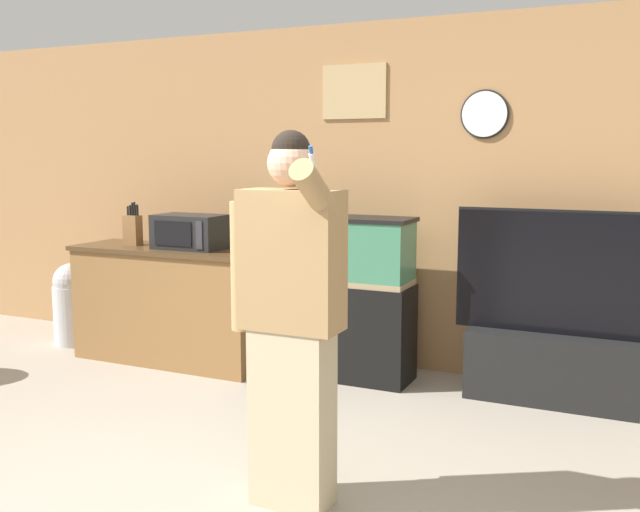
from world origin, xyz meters
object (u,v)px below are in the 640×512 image
Objects in this scene: person_standing at (290,316)px; trash_bin at (73,303)px; counter_island at (172,304)px; knife_block at (133,229)px; tv_on_stand at (553,346)px; microwave at (190,232)px; aquarium_on_stand at (351,298)px.

person_standing is 3.52m from trash_bin.
trash_bin is (-3.00, 1.76, -0.54)m from person_standing.
knife_block is at bearing 179.98° from counter_island.
counter_island is 4.66× the size of knife_block.
tv_on_stand is at bearing 5.58° from counter_island.
counter_island is 0.92× the size of person_standing.
tv_on_stand is at bearing 5.90° from microwave.
aquarium_on_stand is 1.97m from person_standing.
person_standing is (1.73, -1.70, -0.14)m from microwave.
person_standing is at bearing -115.26° from tv_on_stand.
person_standing is at bearing -44.58° from microwave.
tv_on_stand is at bearing 3.69° from aquarium_on_stand.
counter_island is at bearing -172.60° from aquarium_on_stand.
knife_block is 0.20× the size of person_standing.
knife_block is 3.28m from tv_on_stand.
aquarium_on_stand is 0.68× the size of person_standing.
counter_island is 1.10m from trash_bin.
counter_island reaches higher than trash_bin.
person_standing is (1.91, -1.70, 0.45)m from counter_island.
aquarium_on_stand is 0.90× the size of tv_on_stand.
tv_on_stand is 0.76× the size of person_standing.
tv_on_stand is 3.94m from trash_bin.
knife_block is 2.84m from person_standing.
person_standing is at bearing -36.74° from knife_block.
tv_on_stand is (1.40, 0.09, -0.22)m from aquarium_on_stand.
person_standing reaches higher than trash_bin.
person_standing reaches higher than knife_block.
tv_on_stand reaches higher than microwave.
aquarium_on_stand is at bearing 2.87° from trash_bin.
counter_island is 3.00× the size of microwave.
aquarium_on_stand is at bearing 8.32° from microwave.
aquarium_on_stand reaches higher than counter_island.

